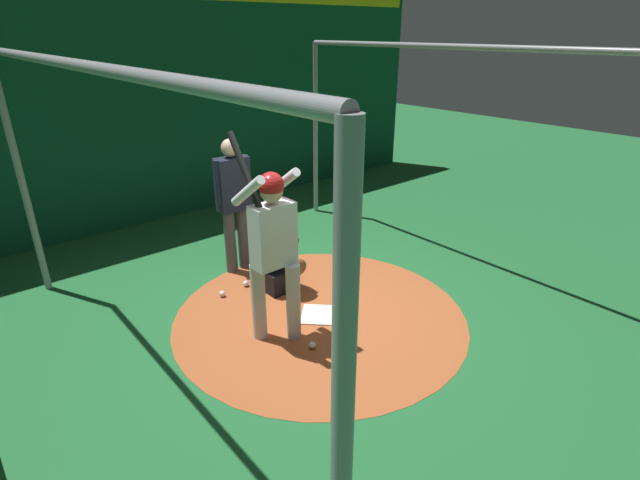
{
  "coord_description": "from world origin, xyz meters",
  "views": [
    {
      "loc": [
        3.63,
        -3.08,
        3.03
      ],
      "look_at": [
        0.0,
        0.0,
        0.95
      ],
      "focal_mm": 27.17,
      "sensor_mm": 36.0,
      "label": 1
    }
  ],
  "objects_px": {
    "catcher": "(280,263)",
    "batter": "(272,242)",
    "baseball_1": "(222,294)",
    "home_plate": "(320,315)",
    "baseball_2": "(312,345)",
    "umpire": "(234,199)",
    "baseball_0": "(246,283)"
  },
  "relations": [
    {
      "from": "catcher",
      "to": "batter",
      "type": "bearing_deg",
      "value": -38.56
    },
    {
      "from": "baseball_1",
      "to": "baseball_2",
      "type": "distance_m",
      "value": 1.54
    },
    {
      "from": "batter",
      "to": "baseball_1",
      "type": "relative_size",
      "value": 29.06
    },
    {
      "from": "home_plate",
      "to": "baseball_2",
      "type": "relative_size",
      "value": 5.68
    },
    {
      "from": "umpire",
      "to": "baseball_0",
      "type": "xyz_separation_m",
      "value": [
        0.49,
        -0.2,
        -0.97
      ]
    },
    {
      "from": "catcher",
      "to": "baseball_1",
      "type": "height_order",
      "value": "catcher"
    },
    {
      "from": "baseball_1",
      "to": "catcher",
      "type": "bearing_deg",
      "value": 64.94
    },
    {
      "from": "batter",
      "to": "baseball_0",
      "type": "distance_m",
      "value": 1.6
    },
    {
      "from": "baseball_0",
      "to": "baseball_1",
      "type": "bearing_deg",
      "value": -84.01
    },
    {
      "from": "catcher",
      "to": "umpire",
      "type": "relative_size",
      "value": 0.52
    },
    {
      "from": "batter",
      "to": "baseball_0",
      "type": "bearing_deg",
      "value": 163.48
    },
    {
      "from": "umpire",
      "to": "baseball_1",
      "type": "bearing_deg",
      "value": -46.72
    },
    {
      "from": "baseball_0",
      "to": "baseball_2",
      "type": "height_order",
      "value": "same"
    },
    {
      "from": "baseball_0",
      "to": "home_plate",
      "type": "bearing_deg",
      "value": 13.83
    },
    {
      "from": "batter",
      "to": "umpire",
      "type": "xyz_separation_m",
      "value": [
        -1.64,
        0.54,
        -0.1
      ]
    },
    {
      "from": "home_plate",
      "to": "batter",
      "type": "bearing_deg",
      "value": -89.19
    },
    {
      "from": "batter",
      "to": "umpire",
      "type": "height_order",
      "value": "batter"
    },
    {
      "from": "home_plate",
      "to": "baseball_0",
      "type": "relative_size",
      "value": 5.68
    },
    {
      "from": "home_plate",
      "to": "baseball_0",
      "type": "distance_m",
      "value": 1.17
    },
    {
      "from": "home_plate",
      "to": "umpire",
      "type": "distance_m",
      "value": 1.91
    },
    {
      "from": "batter",
      "to": "baseball_0",
      "type": "relative_size",
      "value": 29.06
    },
    {
      "from": "baseball_2",
      "to": "baseball_0",
      "type": "bearing_deg",
      "value": 173.18
    },
    {
      "from": "catcher",
      "to": "baseball_1",
      "type": "bearing_deg",
      "value": -115.06
    },
    {
      "from": "umpire",
      "to": "baseball_0",
      "type": "relative_size",
      "value": 24.22
    },
    {
      "from": "home_plate",
      "to": "baseball_1",
      "type": "xyz_separation_m",
      "value": [
        -1.1,
        -0.64,
        0.03
      ]
    },
    {
      "from": "baseball_1",
      "to": "batter",
      "type": "bearing_deg",
      "value": 1.17
    },
    {
      "from": "home_plate",
      "to": "batter",
      "type": "height_order",
      "value": "batter"
    },
    {
      "from": "catcher",
      "to": "baseball_0",
      "type": "height_order",
      "value": "catcher"
    },
    {
      "from": "umpire",
      "to": "home_plate",
      "type": "bearing_deg",
      "value": 2.95
    },
    {
      "from": "baseball_1",
      "to": "home_plate",
      "type": "bearing_deg",
      "value": 30.31
    },
    {
      "from": "batter",
      "to": "catcher",
      "type": "height_order",
      "value": "batter"
    },
    {
      "from": "batter",
      "to": "catcher",
      "type": "distance_m",
      "value": 1.27
    }
  ]
}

